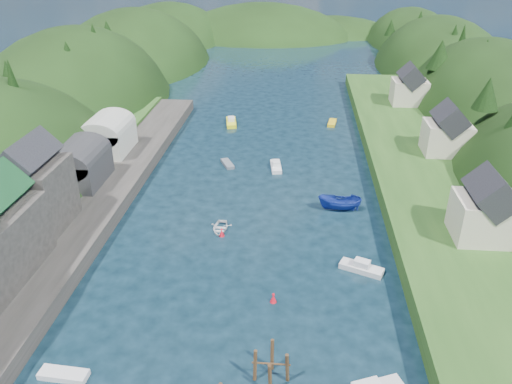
# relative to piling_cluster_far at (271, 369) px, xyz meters

# --- Properties ---
(ground) EXTENTS (600.00, 600.00, 0.00)m
(ground) POSITION_rel_piling_cluster_far_xyz_m (-3.67, 49.21, -1.29)
(ground) COLOR black
(ground) RESTS_ON ground
(hillside_left) EXTENTS (44.00, 245.56, 52.00)m
(hillside_left) POSITION_rel_piling_cluster_far_xyz_m (-48.67, 74.21, -9.32)
(hillside_left) COLOR black
(hillside_left) RESTS_ON ground
(hillside_right) EXTENTS (36.00, 245.56, 48.00)m
(hillside_right) POSITION_rel_piling_cluster_far_xyz_m (41.33, 74.21, -8.71)
(hillside_right) COLOR black
(hillside_right) RESTS_ON ground
(far_hills) EXTENTS (103.00, 68.00, 44.00)m
(far_hills) POSITION_rel_piling_cluster_far_xyz_m (-2.45, 173.22, -12.09)
(far_hills) COLOR black
(far_hills) RESTS_ON ground
(hill_trees) EXTENTS (91.79, 150.29, 12.51)m
(hill_trees) POSITION_rel_piling_cluster_far_xyz_m (-4.04, 63.52, 9.80)
(hill_trees) COLOR black
(hill_trees) RESTS_ON ground
(quay_left) EXTENTS (12.00, 110.00, 2.00)m
(quay_left) POSITION_rel_piling_cluster_far_xyz_m (-27.67, 19.21, -0.29)
(quay_left) COLOR #2D2B28
(quay_left) RESTS_ON ground
(terrace_left_grass) EXTENTS (12.00, 110.00, 2.50)m
(terrace_left_grass) POSITION_rel_piling_cluster_far_xyz_m (-34.67, 19.21, -0.04)
(terrace_left_grass) COLOR #234719
(terrace_left_grass) RESTS_ON ground
(boat_sheds) EXTENTS (7.00, 21.00, 7.50)m
(boat_sheds) POSITION_rel_piling_cluster_far_xyz_m (-29.67, 38.21, 3.98)
(boat_sheds) COLOR #2D2D30
(boat_sheds) RESTS_ON quay_left
(terrace_right) EXTENTS (16.00, 120.00, 2.40)m
(terrace_right) POSITION_rel_piling_cluster_far_xyz_m (21.33, 39.21, -0.09)
(terrace_right) COLOR #234719
(terrace_right) RESTS_ON ground
(right_bank_cottages) EXTENTS (9.00, 59.24, 8.41)m
(right_bank_cottages) POSITION_rel_piling_cluster_far_xyz_m (24.33, 47.55, 4.55)
(right_bank_cottages) COLOR beige
(right_bank_cottages) RESTS_ON terrace_right
(piling_cluster_far) EXTENTS (3.27, 3.04, 3.72)m
(piling_cluster_far) POSITION_rel_piling_cluster_far_xyz_m (0.00, 0.00, 0.00)
(piling_cluster_far) COLOR #382314
(piling_cluster_far) RESTS_ON ground
(channel_buoy_near) EXTENTS (0.70, 0.70, 1.10)m
(channel_buoy_near) POSITION_rel_piling_cluster_far_xyz_m (-0.38, 10.22, -0.81)
(channel_buoy_near) COLOR red
(channel_buoy_near) RESTS_ON ground
(channel_buoy_far) EXTENTS (0.70, 0.70, 1.10)m
(channel_buoy_far) POSITION_rel_piling_cluster_far_xyz_m (-7.59, 22.46, -0.81)
(channel_buoy_far) COLOR red
(channel_buoy_far) RESTS_ON ground
(moored_boats) EXTENTS (31.62, 84.58, 2.32)m
(moored_boats) POSITION_rel_piling_cluster_far_xyz_m (-0.80, 15.89, -0.59)
(moored_boats) COLOR silver
(moored_boats) RESTS_ON ground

